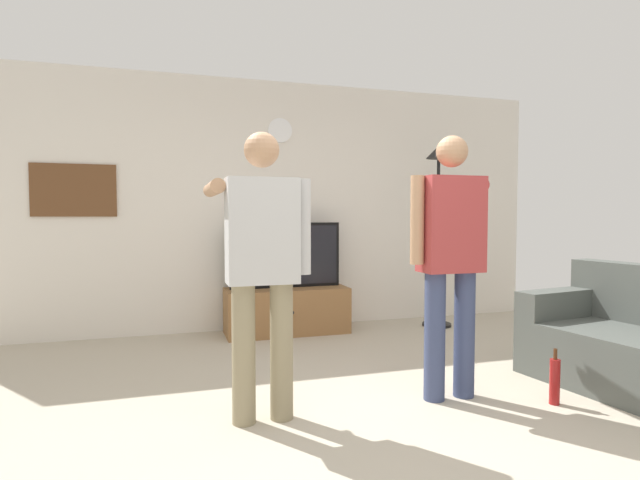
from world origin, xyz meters
The scene contains 10 objects.
ground_plane centered at (0.00, 0.00, 0.00)m, with size 8.40×8.40×0.00m, color #B2A893.
back_wall centered at (0.00, 2.95, 1.35)m, with size 6.40×0.10×2.70m, color silver.
tv_stand centered at (0.09, 2.60, 0.24)m, with size 1.28×0.52×0.48m.
television centered at (0.09, 2.65, 0.82)m, with size 1.18×0.07×0.69m.
wall_clock centered at (0.09, 2.89, 2.17)m, with size 0.26×0.26×0.03m, color white.
framed_picture centered at (-1.97, 2.90, 1.49)m, with size 0.77×0.04×0.52m, color brown.
floor_lamp centered at (1.78, 2.43, 1.44)m, with size 0.32×0.32×2.01m.
person_standing_nearer_lamp centered at (-0.57, 0.45, 0.98)m, with size 0.60×0.78×1.73m.
person_standing_nearer_couch centered at (0.71, 0.45, 1.01)m, with size 0.60×0.78×1.77m.
beverage_bottle centered at (1.31, 0.14, 0.15)m, with size 0.07×0.07×0.37m.
Camera 1 is at (-1.11, -2.49, 1.24)m, focal length 27.99 mm.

